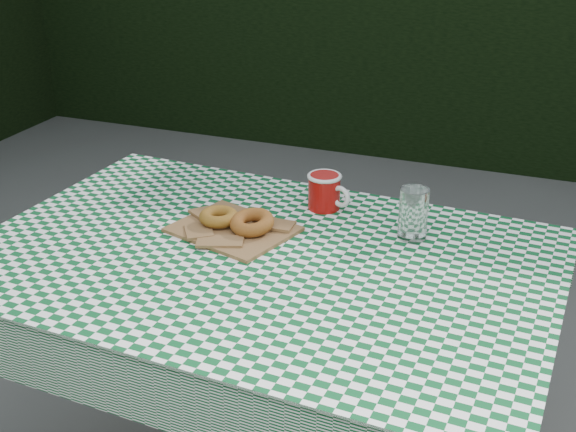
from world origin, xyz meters
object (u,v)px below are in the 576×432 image
(table, at_px, (262,393))
(paper_bag, at_px, (233,228))
(coffee_mug, at_px, (324,192))
(drinking_glass, at_px, (413,214))

(table, height_order, paper_bag, paper_bag)
(coffee_mug, distance_m, drinking_glass, 0.26)
(paper_bag, bearing_deg, drinking_glass, 16.49)
(table, bearing_deg, coffee_mug, 83.20)
(table, distance_m, paper_bag, 0.41)
(table, height_order, drinking_glass, drinking_glass)
(paper_bag, xyz_separation_m, drinking_glass, (0.40, 0.12, 0.05))
(table, relative_size, drinking_glass, 10.41)
(drinking_glass, bearing_deg, coffee_mug, 160.71)
(coffee_mug, xyz_separation_m, drinking_glass, (0.25, -0.09, 0.02))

